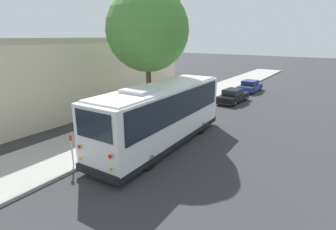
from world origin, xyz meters
TOP-DOWN VIEW (x-y plane):
  - ground_plane at (0.00, 0.00)m, footprint 160.00×160.00m
  - sidewalk_slab at (0.00, 3.73)m, footprint 80.00×4.15m
  - curb_strip at (0.00, 1.58)m, footprint 80.00×0.14m
  - shuttle_bus at (0.40, 0.05)m, footprint 10.21×3.08m
  - parked_sedan_black at (12.47, 0.36)m, footprint 4.29×1.86m
  - parked_sedan_blue at (18.47, 0.61)m, footprint 4.18×1.81m
  - street_tree at (3.09, 2.94)m, footprint 5.39×5.39m
  - sign_post_near at (-4.26, 1.90)m, footprint 0.06×0.22m
  - sign_post_far at (-2.25, 1.90)m, footprint 0.06×0.22m
  - building_backdrop at (3.02, 12.02)m, footprint 21.82×8.47m

SIDE VIEW (x-z plane):
  - ground_plane at x=0.00m, z-range 0.00..0.00m
  - sidewalk_slab at x=0.00m, z-range 0.00..0.15m
  - curb_strip at x=0.00m, z-range 0.00..0.15m
  - parked_sedan_black at x=12.47m, z-range -0.05..1.23m
  - parked_sedan_blue at x=18.47m, z-range -0.05..1.24m
  - sign_post_far at x=-2.25m, z-range 0.17..1.51m
  - sign_post_near at x=-4.26m, z-range 0.17..1.68m
  - shuttle_bus at x=0.40m, z-range 0.14..3.74m
  - building_backdrop at x=3.02m, z-range -0.19..5.74m
  - street_tree at x=3.09m, z-range 1.90..11.66m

